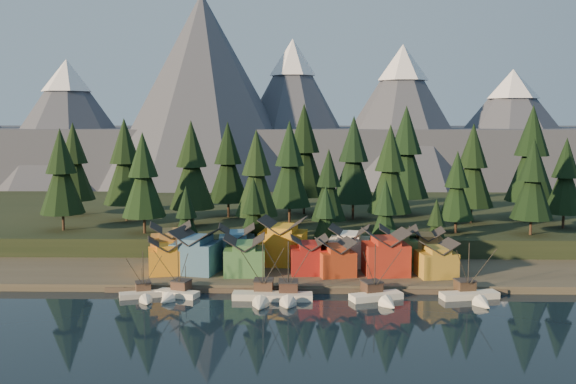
{
  "coord_description": "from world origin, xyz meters",
  "views": [
    {
      "loc": [
        -0.68,
        -109.56,
        34.58
      ],
      "look_at": [
        -3.67,
        30.0,
        18.57
      ],
      "focal_mm": 40.0,
      "sensor_mm": 36.0,
      "label": 1
    }
  ],
  "objects_px": {
    "boat_0": "(144,289)",
    "house_back_1": "(237,244)",
    "boat_1": "(175,287)",
    "boat_3": "(288,288)",
    "boat_4": "(379,289)",
    "boat_2": "(262,289)",
    "boat_6": "(473,289)",
    "house_front_0": "(167,255)",
    "house_back_0": "(171,244)",
    "house_front_1": "(196,250)"
  },
  "relations": [
    {
      "from": "house_back_1",
      "to": "house_front_1",
      "type": "bearing_deg",
      "value": -143.05
    },
    {
      "from": "boat_0",
      "to": "boat_3",
      "type": "distance_m",
      "value": 27.91
    },
    {
      "from": "boat_3",
      "to": "boat_4",
      "type": "height_order",
      "value": "boat_3"
    },
    {
      "from": "house_back_1",
      "to": "boat_3",
      "type": "bearing_deg",
      "value": -68.49
    },
    {
      "from": "boat_0",
      "to": "house_front_0",
      "type": "relative_size",
      "value": 1.12
    },
    {
      "from": "boat_2",
      "to": "boat_4",
      "type": "distance_m",
      "value": 22.26
    },
    {
      "from": "boat_1",
      "to": "house_back_1",
      "type": "xyz_separation_m",
      "value": [
        9.89,
        21.92,
        4.02
      ]
    },
    {
      "from": "boat_0",
      "to": "boat_1",
      "type": "height_order",
      "value": "boat_1"
    },
    {
      "from": "boat_0",
      "to": "boat_4",
      "type": "xyz_separation_m",
      "value": [
        45.14,
        -0.95,
        0.49
      ]
    },
    {
      "from": "house_back_0",
      "to": "house_back_1",
      "type": "distance_m",
      "value": 14.79
    },
    {
      "from": "boat_6",
      "to": "house_front_1",
      "type": "height_order",
      "value": "house_front_1"
    },
    {
      "from": "boat_1",
      "to": "boat_3",
      "type": "distance_m",
      "value": 22.14
    },
    {
      "from": "boat_3",
      "to": "boat_4",
      "type": "bearing_deg",
      "value": 1.9
    },
    {
      "from": "boat_0",
      "to": "house_front_0",
      "type": "bearing_deg",
      "value": 65.21
    },
    {
      "from": "house_front_1",
      "to": "house_back_0",
      "type": "relative_size",
      "value": 1.04
    },
    {
      "from": "boat_0",
      "to": "boat_2",
      "type": "height_order",
      "value": "boat_2"
    },
    {
      "from": "boat_0",
      "to": "house_back_0",
      "type": "bearing_deg",
      "value": 68.21
    },
    {
      "from": "boat_2",
      "to": "house_front_0",
      "type": "relative_size",
      "value": 1.41
    },
    {
      "from": "house_back_0",
      "to": "house_back_1",
      "type": "xyz_separation_m",
      "value": [
        14.71,
        1.55,
        -0.37
      ]
    },
    {
      "from": "house_back_1",
      "to": "boat_4",
      "type": "bearing_deg",
      "value": -43.76
    },
    {
      "from": "boat_2",
      "to": "boat_6",
      "type": "relative_size",
      "value": 1.03
    },
    {
      "from": "house_front_0",
      "to": "boat_1",
      "type": "bearing_deg",
      "value": -86.06
    },
    {
      "from": "boat_6",
      "to": "house_front_0",
      "type": "height_order",
      "value": "boat_6"
    },
    {
      "from": "boat_4",
      "to": "house_front_0",
      "type": "relative_size",
      "value": 1.31
    },
    {
      "from": "boat_6",
      "to": "house_front_0",
      "type": "xyz_separation_m",
      "value": [
        -61.7,
        14.17,
        3.4
      ]
    },
    {
      "from": "house_front_0",
      "to": "house_back_0",
      "type": "relative_size",
      "value": 0.88
    },
    {
      "from": "boat_2",
      "to": "boat_1",
      "type": "bearing_deg",
      "value": 175.2
    },
    {
      "from": "boat_1",
      "to": "boat_4",
      "type": "distance_m",
      "value": 39.35
    },
    {
      "from": "house_front_0",
      "to": "house_back_1",
      "type": "distance_m",
      "value": 16.45
    },
    {
      "from": "boat_1",
      "to": "boat_6",
      "type": "bearing_deg",
      "value": 18.86
    },
    {
      "from": "boat_6",
      "to": "house_front_1",
      "type": "distance_m",
      "value": 57.65
    },
    {
      "from": "house_front_0",
      "to": "house_back_0",
      "type": "bearing_deg",
      "value": 80.1
    },
    {
      "from": "boat_1",
      "to": "boat_3",
      "type": "xyz_separation_m",
      "value": [
        22.04,
        -2.1,
        0.34
      ]
    },
    {
      "from": "boat_6",
      "to": "house_front_0",
      "type": "bearing_deg",
      "value": 155.58
    },
    {
      "from": "boat_1",
      "to": "house_front_1",
      "type": "bearing_deg",
      "value": 102.14
    },
    {
      "from": "boat_4",
      "to": "boat_3",
      "type": "bearing_deg",
      "value": 161.66
    },
    {
      "from": "boat_0",
      "to": "boat_1",
      "type": "relative_size",
      "value": 0.93
    },
    {
      "from": "boat_6",
      "to": "house_back_0",
      "type": "xyz_separation_m",
      "value": [
        -62.14,
        20.76,
        4.46
      ]
    },
    {
      "from": "boat_0",
      "to": "house_back_1",
      "type": "bearing_deg",
      "value": 35.93
    },
    {
      "from": "boat_3",
      "to": "boat_6",
      "type": "xyz_separation_m",
      "value": [
        35.29,
        1.71,
        -0.42
      ]
    },
    {
      "from": "house_back_0",
      "to": "house_front_1",
      "type": "bearing_deg",
      "value": -53.07
    },
    {
      "from": "boat_4",
      "to": "house_front_0",
      "type": "height_order",
      "value": "boat_4"
    },
    {
      "from": "boat_1",
      "to": "boat_2",
      "type": "height_order",
      "value": "boat_2"
    },
    {
      "from": "house_front_0",
      "to": "house_back_1",
      "type": "bearing_deg",
      "value": 16.02
    },
    {
      "from": "boat_3",
      "to": "house_front_0",
      "type": "height_order",
      "value": "boat_3"
    },
    {
      "from": "boat_0",
      "to": "boat_6",
      "type": "bearing_deg",
      "value": -18.96
    },
    {
      "from": "boat_0",
      "to": "boat_3",
      "type": "relative_size",
      "value": 0.82
    },
    {
      "from": "boat_0",
      "to": "house_front_1",
      "type": "distance_m",
      "value": 17.54
    },
    {
      "from": "boat_4",
      "to": "boat_2",
      "type": "bearing_deg",
      "value": 160.44
    },
    {
      "from": "boat_2",
      "to": "house_back_1",
      "type": "xyz_separation_m",
      "value": [
        -7.18,
        23.73,
        3.96
      ]
    }
  ]
}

